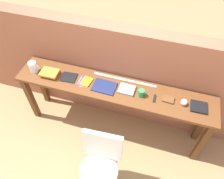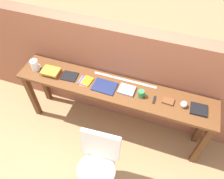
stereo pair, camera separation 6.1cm
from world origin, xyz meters
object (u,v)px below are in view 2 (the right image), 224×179
at_px(chair_white_moulded, 98,162).
at_px(magazine_cycling, 70,76).
at_px(sports_ball_small, 184,104).
at_px(mug, 141,94).
at_px(book_stack_leftmost, 51,72).
at_px(book_open_centre, 105,86).
at_px(multitool_folded, 154,100).
at_px(pamphlet_pile_colourful, 85,81).
at_px(book_repair_rightmost, 199,110).
at_px(pitcher_white, 35,65).
at_px(leather_journal_brown, 168,101).

xyz_separation_m(chair_white_moulded, magazine_cycling, (-0.68, 0.79, 0.36)).
relative_size(chair_white_moulded, sports_ball_small, 11.56).
distance_m(magazine_cycling, sports_ball_small, 1.43).
bearing_deg(mug, chair_white_moulded, -108.37).
bearing_deg(book_stack_leftmost, book_open_centre, 0.38).
relative_size(book_stack_leftmost, book_open_centre, 0.80).
bearing_deg(sports_ball_small, multitool_folded, -176.75).
height_order(pamphlet_pile_colourful, mug, mug).
relative_size(chair_white_moulded, mug, 8.10).
xyz_separation_m(magazine_cycling, book_open_centre, (0.48, -0.02, 0.00)).
bearing_deg(multitool_folded, book_stack_leftmost, -179.88).
distance_m(book_stack_leftmost, magazine_cycling, 0.25).
bearing_deg(sports_ball_small, book_repair_rightmost, 1.18).
relative_size(pitcher_white, pamphlet_pile_colourful, 0.99).
distance_m(book_open_centre, multitool_folded, 0.62).
xyz_separation_m(magazine_cycling, book_repair_rightmost, (1.60, 0.00, 0.01)).
bearing_deg(pamphlet_pile_colourful, pitcher_white, -178.75).
relative_size(magazine_cycling, mug, 1.77).
distance_m(chair_white_moulded, book_stack_leftmost, 1.26).
xyz_separation_m(book_open_centre, sports_ball_small, (0.95, 0.02, 0.03)).
height_order(chair_white_moulded, sports_ball_small, sports_ball_small).
relative_size(book_open_centre, mug, 2.59).
xyz_separation_m(pitcher_white, leather_journal_brown, (1.73, 0.03, -0.07)).
bearing_deg(book_repair_rightmost, multitool_folded, -179.34).
relative_size(book_open_centre, leather_journal_brown, 2.19).
relative_size(book_stack_leftmost, mug, 2.08).
bearing_deg(book_repair_rightmost, leather_journal_brown, 176.78).
distance_m(multitool_folded, book_repair_rightmost, 0.50).
distance_m(mug, book_repair_rightmost, 0.66).
bearing_deg(multitool_folded, pamphlet_pile_colourful, 179.25).
bearing_deg(book_stack_leftmost, magazine_cycling, 5.54).
xyz_separation_m(multitool_folded, book_repair_rightmost, (0.50, 0.02, 0.00)).
bearing_deg(multitool_folded, leather_journal_brown, 10.96).
xyz_separation_m(chair_white_moulded, mug, (0.26, 0.78, 0.40)).
height_order(book_open_centre, mug, mug).
height_order(book_open_centre, book_repair_rightmost, book_repair_rightmost).
bearing_deg(pitcher_white, book_repair_rightmost, 0.72).
bearing_deg(sports_ball_small, chair_white_moulded, -133.55).
distance_m(book_stack_leftmost, mug, 1.18).
bearing_deg(sports_ball_small, leather_journal_brown, 176.23).
bearing_deg(book_stack_leftmost, book_repair_rightmost, 0.78).
height_order(mug, sports_ball_small, mug).
xyz_separation_m(mug, book_repair_rightmost, (0.66, 0.02, -0.03)).
distance_m(chair_white_moulded, pamphlet_pile_colourful, 0.98).
bearing_deg(multitool_folded, sports_ball_small, 3.25).
height_order(mug, book_repair_rightmost, mug).
bearing_deg(pitcher_white, multitool_folded, 0.14).
distance_m(book_stack_leftmost, multitool_folded, 1.34).
xyz_separation_m(book_stack_leftmost, book_open_centre, (0.73, 0.00, -0.02)).
relative_size(pitcher_white, book_open_centre, 0.65).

